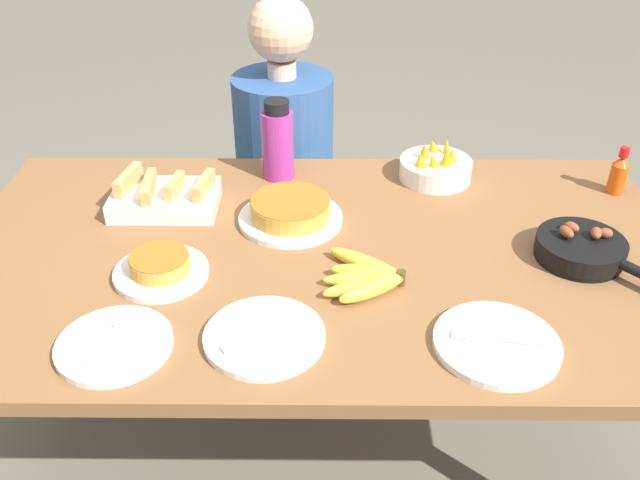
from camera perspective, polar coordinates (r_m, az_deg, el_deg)
name	(u,v)px	position (r m, az deg, el deg)	size (l,w,h in m)	color
ground_plane	(320,449)	(2.09, 0.00, -17.22)	(14.00, 14.00, 0.00)	#666051
dining_table	(320,278)	(1.65, 0.00, -3.24)	(1.75, 0.98, 0.71)	brown
banana_bunch	(367,278)	(1.49, 4.01, -3.17)	(0.20, 0.23, 0.04)	yellow
melon_tray	(165,197)	(1.80, -12.94, 3.52)	(0.27, 0.18, 0.09)	silver
skillet	(582,249)	(1.67, 21.20, -0.70)	(0.26, 0.28, 0.08)	black
frittata_plate_center	(290,212)	(1.70, -2.51, 2.37)	(0.26, 0.26, 0.06)	silver
frittata_plate_side	(161,268)	(1.55, -13.27, -2.32)	(0.21, 0.21, 0.05)	silver
empty_plate_near_front	(114,345)	(1.39, -16.94, -8.43)	(0.23, 0.23, 0.02)	silver
empty_plate_far_left	(497,344)	(1.38, 14.65, -8.44)	(0.25, 0.25, 0.02)	silver
empty_plate_far_right	(264,337)	(1.35, -4.71, -8.11)	(0.24, 0.24, 0.02)	silver
fruit_bowl_mango	(435,167)	(1.93, 9.69, 6.07)	(0.20, 0.20, 0.11)	silver
water_bottle	(278,142)	(1.89, -3.58, 8.27)	(0.09, 0.09, 0.23)	#992D89
hot_sauce_bottle	(619,173)	(1.99, 23.86, 5.17)	(0.05, 0.05, 0.13)	#C64C0F
person_figure	(286,194)	(2.34, -2.91, 3.89)	(0.35, 0.35, 1.13)	black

